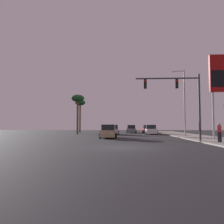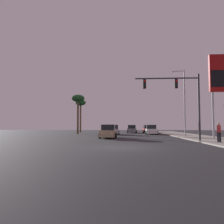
# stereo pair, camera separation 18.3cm
# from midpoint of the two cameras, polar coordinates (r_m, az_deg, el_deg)

# --- Properties ---
(ground_plane) EXTENTS (120.00, 120.00, 0.00)m
(ground_plane) POSITION_cam_midpoint_polar(r_m,az_deg,el_deg) (15.81, 3.15, -9.20)
(ground_plane) COLOR #28282B
(sidewalk_right) EXTENTS (5.00, 60.00, 0.12)m
(sidewalk_right) POSITION_cam_midpoint_polar(r_m,az_deg,el_deg) (27.44, 23.67, -6.38)
(sidewalk_right) COLOR #9E998E
(sidewalk_right) RESTS_ON ground
(car_silver) EXTENTS (2.04, 4.34, 1.68)m
(car_silver) POSITION_cam_midpoint_polar(r_m,az_deg,el_deg) (38.47, 0.50, -4.74)
(car_silver) COLOR #B7B7BC
(car_silver) RESTS_ON ground
(car_white) EXTENTS (2.04, 4.33, 1.68)m
(car_white) POSITION_cam_midpoint_polar(r_m,az_deg,el_deg) (39.32, 10.33, -4.66)
(car_white) COLOR silver
(car_white) RESTS_ON ground
(car_grey) EXTENTS (2.04, 4.34, 1.68)m
(car_grey) POSITION_cam_midpoint_polar(r_m,az_deg,el_deg) (46.71, 5.31, -4.52)
(car_grey) COLOR slate
(car_grey) RESTS_ON ground
(car_red) EXTENTS (2.04, 4.34, 1.68)m
(car_red) POSITION_cam_midpoint_polar(r_m,az_deg,el_deg) (47.36, 9.43, -4.47)
(car_red) COLOR maroon
(car_red) RESTS_ON ground
(car_tan) EXTENTS (2.04, 4.31, 1.68)m
(car_tan) POSITION_cam_midpoint_polar(r_m,az_deg,el_deg) (27.42, -0.80, -5.22)
(car_tan) COLOR tan
(car_tan) RESTS_ON ground
(traffic_light_mast) EXTENTS (6.28, 0.36, 6.50)m
(traffic_light_mast) POSITION_cam_midpoint_polar(r_m,az_deg,el_deg) (22.50, 17.74, 4.57)
(traffic_light_mast) COLOR #38383D
(traffic_light_mast) RESTS_ON sidewalk_right
(street_lamp) EXTENTS (1.74, 0.24, 9.00)m
(street_lamp) POSITION_cam_midpoint_polar(r_m,az_deg,el_deg) (31.08, 18.36, 3.21)
(street_lamp) COLOR #99999E
(street_lamp) RESTS_ON sidewalk_right
(gas_station_sign) EXTENTS (2.00, 0.42, 9.00)m
(gas_station_sign) POSITION_cam_midpoint_polar(r_m,az_deg,el_deg) (26.09, 26.32, 8.00)
(gas_station_sign) COLOR #99999E
(gas_station_sign) RESTS_ON sidewalk_right
(pedestrian_on_sidewalk) EXTENTS (0.34, 0.32, 1.67)m
(pedestrian_on_sidewalk) POSITION_cam_midpoint_polar(r_m,az_deg,el_deg) (21.27, 26.37, -4.59)
(pedestrian_on_sidewalk) COLOR #23232D
(pedestrian_on_sidewalk) RESTS_ON sidewalk_right
(palm_tree_mid) EXTENTS (2.40, 2.40, 7.27)m
(palm_tree_mid) POSITION_cam_midpoint_polar(r_m,az_deg,el_deg) (40.93, -8.74, 3.10)
(palm_tree_mid) COLOR brown
(palm_tree_mid) RESTS_ON ground
(palm_tree_far) EXTENTS (2.40, 2.40, 7.54)m
(palm_tree_far) POSITION_cam_midpoint_polar(r_m,az_deg,el_deg) (51.01, -8.09, 2.05)
(palm_tree_far) COLOR brown
(palm_tree_far) RESTS_ON ground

